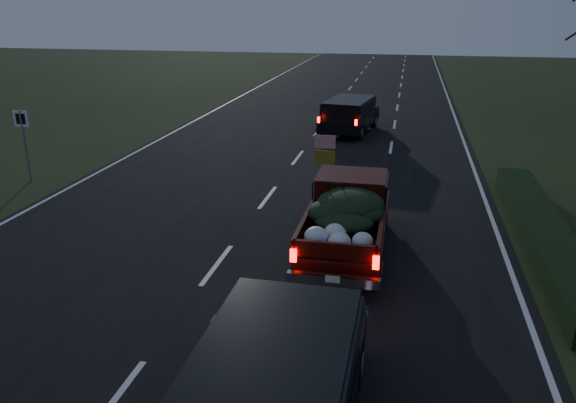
% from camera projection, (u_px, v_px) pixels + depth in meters
% --- Properties ---
extents(ground, '(120.00, 120.00, 0.00)m').
position_uv_depth(ground, '(217.00, 265.00, 13.26)').
color(ground, black).
rests_on(ground, ground).
extents(road_asphalt, '(14.00, 120.00, 0.02)m').
position_uv_depth(road_asphalt, '(217.00, 265.00, 13.25)').
color(road_asphalt, black).
rests_on(road_asphalt, ground).
extents(hedge_row, '(1.00, 10.00, 0.60)m').
position_uv_depth(hedge_row, '(543.00, 232.00, 14.40)').
color(hedge_row, black).
rests_on(hedge_row, ground).
extents(route_sign, '(0.55, 0.08, 2.50)m').
position_uv_depth(route_sign, '(23.00, 135.00, 18.98)').
color(route_sign, gray).
rests_on(route_sign, ground).
extents(pickup_truck, '(1.91, 4.93, 2.58)m').
position_uv_depth(pickup_truck, '(348.00, 213.00, 13.85)').
color(pickup_truck, '#3F0D08').
rests_on(pickup_truck, ground).
extents(lead_suv, '(2.56, 4.79, 1.31)m').
position_uv_depth(lead_suv, '(349.00, 112.00, 26.61)').
color(lead_suv, black).
rests_on(lead_suv, ground).
extents(rear_suv, '(2.28, 4.91, 1.41)m').
position_uv_depth(rear_suv, '(274.00, 388.00, 7.38)').
color(rear_suv, black).
rests_on(rear_suv, ground).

